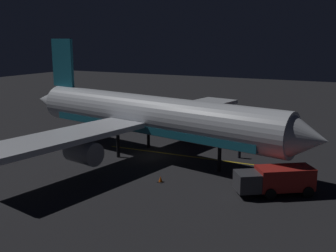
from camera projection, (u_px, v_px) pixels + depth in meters
name	position (u px, v px, depth m)	size (l,w,h in m)	color
ground_plane	(152.00, 157.00, 43.12)	(180.00, 180.00, 0.20)	black
apron_guide_stripe	(192.00, 157.00, 42.79)	(0.24, 20.19, 0.01)	gold
airliner	(147.00, 116.00, 42.56)	(35.59, 37.84, 12.37)	silver
baggage_truck	(277.00, 180.00, 32.24)	(5.27, 6.29, 2.25)	maroon
catering_truck	(230.00, 132.00, 48.92)	(5.83, 5.49, 2.32)	maroon
ground_crew_worker	(239.00, 150.00, 42.17)	(0.40, 0.40, 1.74)	black
traffic_cone_near_left	(161.00, 179.00, 35.16)	(0.50, 0.50, 0.55)	#EA590F
traffic_cone_near_right	(227.00, 143.00, 47.69)	(0.50, 0.50, 0.55)	#EA590F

